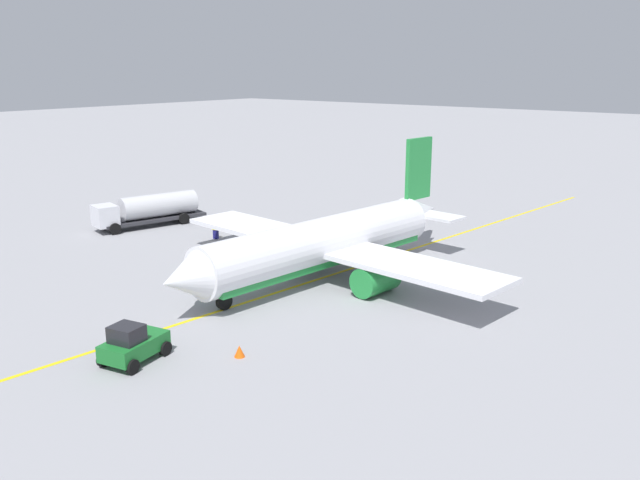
{
  "coord_description": "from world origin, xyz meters",
  "views": [
    {
      "loc": [
        37.45,
        29.53,
        15.5
      ],
      "look_at": [
        0.0,
        0.0,
        3.0
      ],
      "focal_mm": 37.55,
      "sensor_mm": 36.0,
      "label": 1
    }
  ],
  "objects_px": {
    "pushback_tug": "(133,344)",
    "safety_cone_nose": "(239,351)",
    "airplane": "(325,244)",
    "fuel_tanker": "(149,209)",
    "refueling_worker": "(216,230)"
  },
  "relations": [
    {
      "from": "fuel_tanker",
      "to": "safety_cone_nose",
      "type": "bearing_deg",
      "value": 60.36
    },
    {
      "from": "airplane",
      "to": "refueling_worker",
      "type": "bearing_deg",
      "value": -101.11
    },
    {
      "from": "airplane",
      "to": "pushback_tug",
      "type": "xyz_separation_m",
      "value": [
        18.05,
        1.0,
        -1.6
      ]
    },
    {
      "from": "pushback_tug",
      "to": "refueling_worker",
      "type": "bearing_deg",
      "value": -142.73
    },
    {
      "from": "pushback_tug",
      "to": "refueling_worker",
      "type": "height_order",
      "value": "pushback_tug"
    },
    {
      "from": "airplane",
      "to": "pushback_tug",
      "type": "height_order",
      "value": "airplane"
    },
    {
      "from": "pushback_tug",
      "to": "refueling_worker",
      "type": "relative_size",
      "value": 2.29
    },
    {
      "from": "airplane",
      "to": "pushback_tug",
      "type": "relative_size",
      "value": 7.46
    },
    {
      "from": "pushback_tug",
      "to": "safety_cone_nose",
      "type": "bearing_deg",
      "value": 134.27
    },
    {
      "from": "airplane",
      "to": "pushback_tug",
      "type": "distance_m",
      "value": 18.15
    },
    {
      "from": "fuel_tanker",
      "to": "refueling_worker",
      "type": "xyz_separation_m",
      "value": [
        -0.61,
        8.83,
        -0.91
      ]
    },
    {
      "from": "fuel_tanker",
      "to": "safety_cone_nose",
      "type": "distance_m",
      "value": 33.23
    },
    {
      "from": "pushback_tug",
      "to": "safety_cone_nose",
      "type": "distance_m",
      "value": 5.71
    },
    {
      "from": "pushback_tug",
      "to": "safety_cone_nose",
      "type": "height_order",
      "value": "pushback_tug"
    },
    {
      "from": "safety_cone_nose",
      "to": "airplane",
      "type": "bearing_deg",
      "value": -160.27
    }
  ]
}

